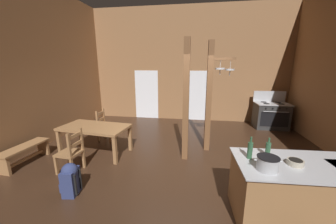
% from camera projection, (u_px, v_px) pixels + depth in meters
% --- Properties ---
extents(ground_plane, '(8.59, 8.94, 0.10)m').
position_uv_depth(ground_plane, '(176.00, 170.00, 4.33)').
color(ground_plane, '#382316').
extents(wall_back, '(8.59, 0.14, 4.51)m').
position_uv_depth(wall_back, '(188.00, 65.00, 7.76)').
color(wall_back, '#93663F').
rests_on(wall_back, ground_plane).
extents(wall_left, '(0.14, 8.94, 4.51)m').
position_uv_depth(wall_left, '(5.00, 66.00, 4.38)').
color(wall_left, '#93663F').
rests_on(wall_left, ground_plane).
extents(glazed_door_back_left, '(1.00, 0.01, 2.05)m').
position_uv_depth(glazed_door_back_left, '(147.00, 95.00, 8.24)').
color(glazed_door_back_left, white).
rests_on(glazed_door_back_left, ground_plane).
extents(glazed_panel_back_right, '(0.84, 0.01, 2.05)m').
position_uv_depth(glazed_panel_back_right, '(197.00, 96.00, 7.92)').
color(glazed_panel_back_right, white).
rests_on(glazed_panel_back_right, ground_plane).
extents(kitchen_island, '(2.21, 1.07, 0.92)m').
position_uv_depth(kitchen_island, '(311.00, 193.00, 2.76)').
color(kitchen_island, '#9E7044').
rests_on(kitchen_island, ground_plane).
extents(stove_range, '(1.15, 0.83, 1.32)m').
position_uv_depth(stove_range, '(271.00, 115.00, 7.02)').
color(stove_range, '#323232').
rests_on(stove_range, ground_plane).
extents(support_post_with_pot_rack, '(0.68, 0.26, 2.86)m').
position_uv_depth(support_post_with_pot_rack, '(210.00, 94.00, 4.92)').
color(support_post_with_pot_rack, brown).
rests_on(support_post_with_pot_rack, ground_plane).
extents(support_post_center, '(0.14, 0.14, 2.86)m').
position_uv_depth(support_post_center, '(186.00, 102.00, 4.44)').
color(support_post_center, brown).
rests_on(support_post_center, ground_plane).
extents(dining_table, '(1.79, 1.09, 0.74)m').
position_uv_depth(dining_table, '(95.00, 129.00, 4.93)').
color(dining_table, '#9E7044').
rests_on(dining_table, ground_plane).
extents(ladderback_chair_near_window, '(0.45, 0.45, 0.95)m').
position_uv_depth(ladderback_chair_near_window, '(105.00, 126.00, 5.87)').
color(ladderback_chair_near_window, '#9E7044').
rests_on(ladderback_chair_near_window, ground_plane).
extents(ladderback_chair_by_post, '(0.47, 0.47, 0.95)m').
position_uv_depth(ladderback_chair_by_post, '(71.00, 152.00, 4.08)').
color(ladderback_chair_by_post, '#9E7044').
rests_on(ladderback_chair_by_post, ground_plane).
extents(bench_along_left_wall, '(0.43, 1.15, 0.44)m').
position_uv_depth(bench_along_left_wall, '(25.00, 152.00, 4.46)').
color(bench_along_left_wall, '#9E7044').
rests_on(bench_along_left_wall, ground_plane).
extents(backpack, '(0.33, 0.35, 0.60)m').
position_uv_depth(backpack, '(70.00, 178.00, 3.39)').
color(backpack, navy).
rests_on(backpack, ground_plane).
extents(stockpot_on_counter, '(0.35, 0.28, 0.19)m').
position_uv_depth(stockpot_on_counter, '(268.00, 163.00, 2.50)').
color(stockpot_on_counter, '#B7BABF').
rests_on(stockpot_on_counter, kitchen_island).
extents(mixing_bowl_on_counter, '(0.21, 0.21, 0.08)m').
position_uv_depth(mixing_bowl_on_counter, '(295.00, 162.00, 2.64)').
color(mixing_bowl_on_counter, '#B2A893').
rests_on(mixing_bowl_on_counter, kitchen_island).
extents(bottle_tall_on_counter, '(0.07, 0.07, 0.29)m').
position_uv_depth(bottle_tall_on_counter, '(268.00, 149.00, 2.88)').
color(bottle_tall_on_counter, '#2D5638').
rests_on(bottle_tall_on_counter, kitchen_island).
extents(bottle_short_on_counter, '(0.07, 0.07, 0.34)m').
position_uv_depth(bottle_short_on_counter, '(250.00, 150.00, 2.81)').
color(bottle_short_on_counter, '#2D5638').
rests_on(bottle_short_on_counter, kitchen_island).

